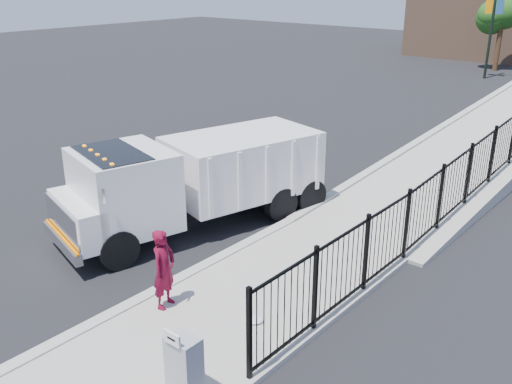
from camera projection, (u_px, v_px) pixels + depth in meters
The scene contains 13 objects.
ground at pixel (192, 277), 13.75m from camera, with size 120.00×120.00×0.00m, color black.
sidewalk at pixel (186, 345), 11.14m from camera, with size 3.55×12.00×0.12m, color #9E998E.
curb at pixel (125, 309), 12.29m from camera, with size 0.30×12.00×0.16m, color #ADAAA3.
ramp at pixel (502, 147), 23.91m from camera, with size 3.95×24.00×1.70m, color #9E998E.
iron_fence at pixel (510, 155), 19.87m from camera, with size 0.10×28.00×1.80m, color black.
truck at pixel (191, 178), 15.88m from camera, with size 4.36×8.17×2.67m.
worker at pixel (164, 269), 12.03m from camera, with size 0.65×0.43×1.78m, color #5E071E.
utility_cabinet at pixel (184, 370), 9.39m from camera, with size 0.55×0.40×1.25m, color gray.
arrow_sign at pixel (172, 339), 8.97m from camera, with size 0.35×0.04×0.22m, color white.
debris at pixel (255, 320), 11.76m from camera, with size 0.34×0.34×0.09m, color silver.
light_pole_0 at pixel (498, 12), 37.40m from camera, with size 3.77×0.22×8.00m.
tree_0 at pixel (503, 15), 40.83m from camera, with size 2.55×2.55×5.27m.
building at pixel (485, 7), 49.13m from camera, with size 10.00×10.00×8.00m, color #8C664C.
Camera 1 is at (8.95, -8.26, 6.88)m, focal length 40.00 mm.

